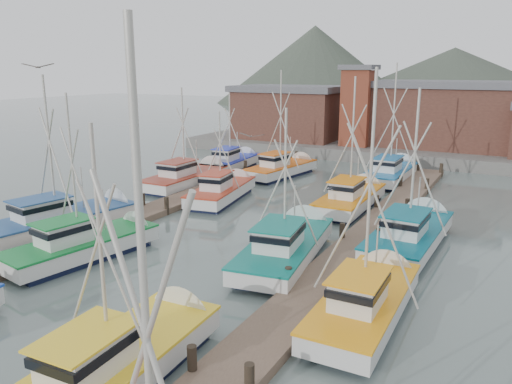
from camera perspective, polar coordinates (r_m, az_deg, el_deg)
The scene contains 22 objects.
ground at distance 26.16m, azimuth -6.54°, elevation -7.10°, with size 260.00×260.00×0.00m, color #536460.
dock_left at distance 33.24m, azimuth -12.52°, elevation -2.37°, with size 2.30×46.00×1.50m.
dock_right at distance 26.64m, azimuth 11.16°, elevation -6.41°, with size 2.30×46.00×1.50m.
quay at distance 59.32m, azimuth 14.31°, elevation 5.00°, with size 44.00×16.00×1.20m, color slate.
shed_left at distance 60.63m, azimuth 3.81°, elevation 9.14°, with size 12.72×8.48×6.20m.
shed_center at distance 57.71m, azimuth 20.38°, elevation 8.43°, with size 14.84×9.54×6.90m.
lookout_tower at distance 55.48m, azimuth 11.55°, elevation 9.71°, with size 3.60×3.60×8.50m.
distant_hills at distance 145.35m, azimuth 17.88°, elevation 9.56°, with size 175.00×140.00×42.00m.
boat_1 at distance 16.69m, azimuth -14.72°, elevation -17.86°, with size 3.49×8.78×8.69m.
boat_4 at distance 26.85m, azimuth -18.35°, elevation -5.64°, with size 3.90×8.66×8.93m.
boat_5 at distance 25.43m, azimuth 3.73°, elevation -6.04°, with size 4.19×9.71×8.42m.
boat_6 at distance 31.68m, azimuth -20.61°, elevation -2.86°, with size 4.66×9.95×9.90m.
boat_7 at distance 20.16m, azimuth 12.69°, elevation -11.87°, with size 3.99×8.39×10.08m.
boat_8 at distance 36.68m, azimuth -3.67°, elevation 0.21°, with size 3.89×8.65×7.12m.
boat_9 at distance 35.11m, azimuth 11.00°, elevation -0.63°, with size 3.81×8.77×9.60m.
boat_10 at distance 41.56m, azimuth -7.56°, elevation 1.76°, with size 3.67×9.42×8.77m.
boat_11 at distance 28.42m, azimuth 17.38°, elevation -4.48°, with size 3.81×9.49×9.28m.
boat_12 at distance 44.78m, azimuth 3.25°, elevation 2.74°, with size 3.89×8.80×9.93m.
boat_13 at distance 44.50m, azimuth 15.29°, elevation 2.20°, with size 4.21×9.29×10.63m.
boat_14 at distance 47.67m, azimuth -2.61°, elevation 3.43°, with size 3.29×8.63×7.92m.
gull_near at distance 22.01m, azimuth -23.66°, elevation 13.01°, with size 1.54×0.66×0.24m.
gull_far at distance 27.51m, azimuth -0.49°, elevation 6.46°, with size 1.55×0.62×0.24m.
Camera 1 is at (14.12, -19.95, 9.34)m, focal length 35.00 mm.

